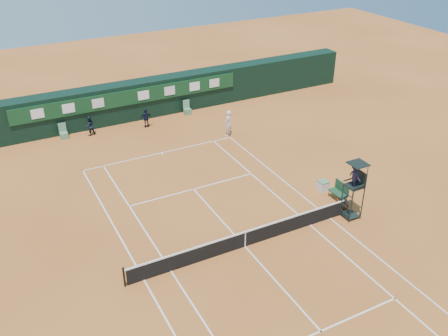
# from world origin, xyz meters

# --- Properties ---
(ground) EXTENTS (90.00, 90.00, 0.00)m
(ground) POSITION_xyz_m (0.00, 0.00, 0.00)
(ground) COLOR #BE672C
(ground) RESTS_ON ground
(court_lines) EXTENTS (11.05, 23.85, 0.01)m
(court_lines) POSITION_xyz_m (0.00, 0.00, 0.01)
(court_lines) COLOR silver
(court_lines) RESTS_ON ground
(tennis_net) EXTENTS (12.90, 0.10, 1.10)m
(tennis_net) POSITION_xyz_m (0.00, 0.00, 0.51)
(tennis_net) COLOR black
(tennis_net) RESTS_ON ground
(back_wall) EXTENTS (40.00, 1.65, 3.00)m
(back_wall) POSITION_xyz_m (0.00, 18.74, 1.51)
(back_wall) COLOR black
(back_wall) RESTS_ON ground
(linesman_chair_left) EXTENTS (0.55, 0.50, 1.15)m
(linesman_chair_left) POSITION_xyz_m (-5.50, 17.48, 0.32)
(linesman_chair_left) COLOR #598963
(linesman_chair_left) RESTS_ON ground
(linesman_chair_right) EXTENTS (0.55, 0.50, 1.15)m
(linesman_chair_right) POSITION_xyz_m (4.50, 17.48, 0.32)
(linesman_chair_right) COLOR #55835F
(linesman_chair_right) RESTS_ON ground
(umpire_chair) EXTENTS (0.96, 0.95, 3.42)m
(umpire_chair) POSITION_xyz_m (6.56, -0.40, 2.46)
(umpire_chair) COLOR black
(umpire_chair) RESTS_ON ground
(player_bench) EXTENTS (0.56, 1.20, 1.10)m
(player_bench) POSITION_xyz_m (7.22, 1.37, 0.60)
(player_bench) COLOR #1A4129
(player_bench) RESTS_ON ground
(tennis_bag) EXTENTS (0.50, 0.89, 0.32)m
(tennis_bag) POSITION_xyz_m (6.88, 0.67, 0.16)
(tennis_bag) COLOR black
(tennis_bag) RESTS_ON ground
(cooler) EXTENTS (0.57, 0.57, 0.65)m
(cooler) POSITION_xyz_m (6.98, 2.63, 0.33)
(cooler) COLOR silver
(cooler) RESTS_ON ground
(tennis_ball) EXTENTS (0.07, 0.07, 0.07)m
(tennis_ball) POSITION_xyz_m (2.42, 10.06, 0.04)
(tennis_ball) COLOR yellow
(tennis_ball) RESTS_ON ground
(player) EXTENTS (0.86, 0.84, 1.99)m
(player) POSITION_xyz_m (5.53, 12.27, 1.00)
(player) COLOR white
(player) RESTS_ON ground
(ball_kid_left) EXTENTS (0.85, 0.74, 1.51)m
(ball_kid_left) POSITION_xyz_m (-3.62, 17.11, 0.76)
(ball_kid_left) COLOR black
(ball_kid_left) RESTS_ON ground
(ball_kid_right) EXTENTS (0.90, 0.41, 1.51)m
(ball_kid_right) POSITION_xyz_m (0.62, 16.52, 0.76)
(ball_kid_right) COLOR black
(ball_kid_right) RESTS_ON ground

